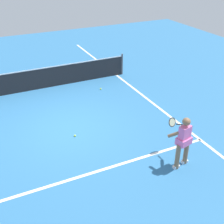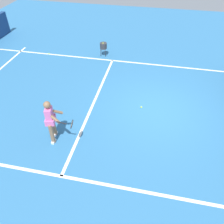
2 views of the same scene
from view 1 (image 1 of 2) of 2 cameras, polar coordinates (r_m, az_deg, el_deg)
ground_plane at (r=10.28m, az=-8.30°, el=-2.94°), size 26.65×26.65×0.00m
service_line_marking at (r=8.33m, az=-2.77°, el=-11.32°), size 7.16×0.10×0.01m
sideline_right_marking at (r=11.64m, az=8.65°, el=1.10°), size 0.10×18.50×0.01m
court_net at (r=13.19m, az=-13.33°, el=6.36°), size 7.84×0.08×1.02m
tennis_player at (r=8.27m, az=13.55°, el=-5.26°), size 0.68×1.05×1.55m
tennis_ball_mid at (r=9.76m, az=-7.18°, el=-4.55°), size 0.07×0.07×0.07m
tennis_ball_far at (r=12.90m, az=-2.20°, el=4.48°), size 0.07×0.07×0.07m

